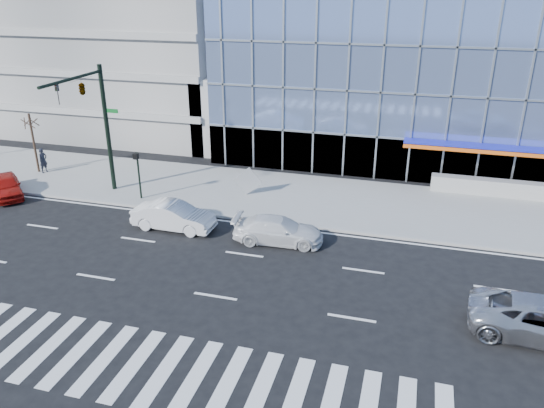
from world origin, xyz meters
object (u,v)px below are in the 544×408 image
at_px(traffic_signal, 90,102).
at_px(pedestrian, 43,160).
at_px(street_tree_near, 30,122).
at_px(white_suv, 278,230).
at_px(white_sedan, 174,216).
at_px(red_sedan, 6,186).
at_px(ped_signal_post, 138,168).
at_px(tilted_panel, 248,181).

xyz_separation_m(traffic_signal, pedestrian, (-6.49, 2.94, -5.14)).
bearing_deg(street_tree_near, white_suv, -16.46).
bearing_deg(street_tree_near, traffic_signal, -22.71).
relative_size(traffic_signal, street_tree_near, 1.89).
distance_m(street_tree_near, white_sedan, 14.77).
distance_m(street_tree_near, red_sedan, 5.32).
bearing_deg(traffic_signal, white_suv, -12.70).
relative_size(ped_signal_post, white_suv, 0.63).
relative_size(ped_signal_post, red_sedan, 0.73).
bearing_deg(red_sedan, white_suv, -49.97).
distance_m(ped_signal_post, street_tree_near, 9.97).
bearing_deg(tilted_panel, street_tree_near, 162.00).
xyz_separation_m(ped_signal_post, red_sedan, (-8.56, -1.68, -1.44)).
xyz_separation_m(white_suv, white_sedan, (-6.00, 0.00, 0.07)).
bearing_deg(white_sedan, pedestrian, 67.06).
xyz_separation_m(white_suv, tilted_panel, (-3.52, 5.63, 0.37)).
relative_size(white_sedan, red_sedan, 1.12).
bearing_deg(tilted_panel, pedestrian, 161.97).
height_order(street_tree_near, pedestrian, street_tree_near).
height_order(ped_signal_post, red_sedan, ped_signal_post).
bearing_deg(pedestrian, white_suv, -94.59).
xyz_separation_m(red_sedan, tilted_panel, (14.83, 4.17, 0.36)).
relative_size(traffic_signal, ped_signal_post, 2.67).
bearing_deg(ped_signal_post, white_sedan, -39.68).
bearing_deg(street_tree_near, tilted_panel, -0.26).
xyz_separation_m(red_sedan, pedestrian, (-0.44, 4.24, 0.32)).
relative_size(white_suv, red_sedan, 1.15).
xyz_separation_m(white_sedan, tilted_panel, (2.48, 5.63, 0.30)).
bearing_deg(traffic_signal, ped_signal_post, 8.52).
bearing_deg(traffic_signal, red_sedan, -167.83).
xyz_separation_m(ped_signal_post, pedestrian, (-8.99, 2.56, -1.11)).
xyz_separation_m(white_sedan, red_sedan, (-12.34, 1.46, -0.06)).
height_order(white_sedan, pedestrian, pedestrian).
distance_m(red_sedan, tilted_panel, 15.41).
xyz_separation_m(white_suv, pedestrian, (-18.78, 5.71, 0.34)).
height_order(ped_signal_post, white_sedan, ped_signal_post).
bearing_deg(street_tree_near, red_sedan, -77.43).
distance_m(red_sedan, pedestrian, 4.28).
relative_size(traffic_signal, tilted_panel, 6.15).
xyz_separation_m(traffic_signal, street_tree_near, (-7.00, 2.93, -2.39)).
bearing_deg(ped_signal_post, street_tree_near, 164.94).
relative_size(white_suv, pedestrian, 2.70).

